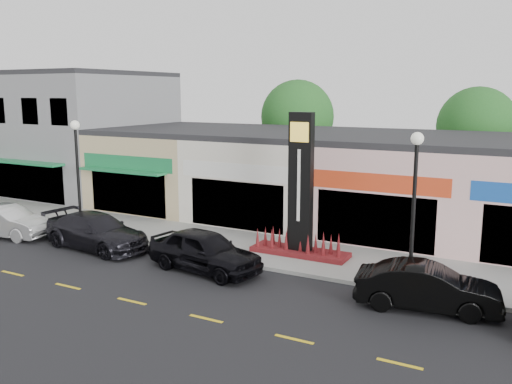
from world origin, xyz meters
TOP-DOWN VIEW (x-y plane):
  - ground at (0.00, 0.00)m, footprint 120.00×120.00m
  - sidewalk at (0.00, 4.35)m, footprint 52.00×4.30m
  - curb at (0.00, 2.10)m, footprint 52.00×0.20m
  - building_grey_2story at (-18.00, 11.48)m, footprint 12.00×10.95m
  - shop_beige at (-8.50, 11.46)m, footprint 7.00×10.85m
  - shop_cream at (-1.50, 11.47)m, footprint 7.00×10.01m
  - shop_pink_w at (5.50, 11.47)m, footprint 7.00×10.01m
  - tree_rear_west at (-4.00, 19.50)m, footprint 5.20×5.20m
  - tree_rear_mid at (8.00, 19.50)m, footprint 4.80×4.80m
  - lamp_west_near at (-8.00, 2.50)m, footprint 0.44×0.44m
  - lamp_east_near at (8.00, 2.50)m, footprint 0.44×0.44m
  - pylon_sign at (3.00, 4.20)m, footprint 4.20×1.30m
  - car_white_van at (-10.94, 0.54)m, footprint 2.22×4.80m
  - car_dark_sedan at (-5.62, 1.13)m, footprint 2.74×5.60m
  - car_black_sedan at (0.41, 0.82)m, footprint 2.63×5.09m
  - car_black_conv at (8.88, 1.02)m, footprint 2.26×4.74m

SIDE VIEW (x-z plane):
  - ground at x=0.00m, z-range 0.00..0.00m
  - sidewalk at x=0.00m, z-range 0.00..0.15m
  - curb at x=0.00m, z-range 0.00..0.15m
  - car_black_conv at x=8.88m, z-range 0.00..1.50m
  - car_white_van at x=-10.94m, z-range 0.00..1.52m
  - car_dark_sedan at x=-5.62m, z-range 0.00..1.57m
  - car_black_sedan at x=0.41m, z-range 0.00..1.65m
  - pylon_sign at x=3.00m, z-range -0.73..5.27m
  - shop_cream at x=-1.50m, z-range 0.00..4.80m
  - shop_pink_w at x=5.50m, z-range 0.00..4.80m
  - shop_beige at x=-8.50m, z-range 0.00..4.80m
  - lamp_west_near at x=-8.00m, z-range 0.74..6.21m
  - lamp_east_near at x=8.00m, z-range 0.74..6.21m
  - building_grey_2story at x=-18.00m, z-range -0.01..8.29m
  - tree_rear_mid at x=8.00m, z-range 1.24..8.53m
  - tree_rear_west at x=-4.00m, z-range 1.30..9.13m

